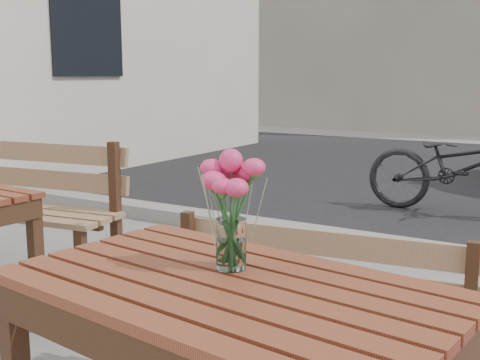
% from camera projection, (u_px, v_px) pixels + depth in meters
% --- Properties ---
extents(main_table, '(1.31, 0.86, 0.76)m').
position_uv_depth(main_table, '(228.00, 326.00, 1.66)').
color(main_table, maroon).
rests_on(main_table, ground).
extents(main_bench, '(1.27, 0.52, 0.77)m').
position_uv_depth(main_bench, '(310.00, 302.00, 2.29)').
color(main_bench, '#8F694A').
rests_on(main_bench, ground).
extents(main_vase, '(0.19, 0.19, 0.35)m').
position_uv_depth(main_vase, '(231.00, 195.00, 1.72)').
color(main_vase, white).
rests_on(main_vase, main_table).
extents(second_bench, '(1.57, 0.66, 0.95)m').
position_uv_depth(second_bench, '(17.00, 193.00, 3.84)').
color(second_bench, '#8F694A').
rests_on(second_bench, ground).
extents(bicycle, '(1.79, 0.63, 0.94)m').
position_uv_depth(bicycle, '(462.00, 166.00, 5.67)').
color(bicycle, black).
rests_on(bicycle, ground).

